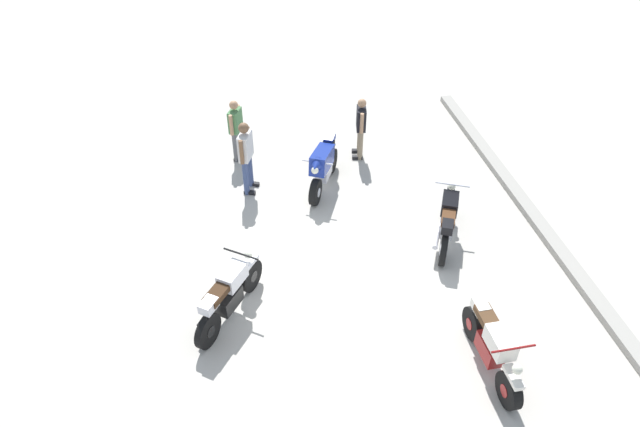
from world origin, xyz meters
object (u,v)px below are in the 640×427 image
(person_in_green_shirt, at_px, (236,127))
(person_in_white_shirt, at_px, (246,152))
(person_in_black_shirt, at_px, (361,125))
(motorcycle_silver_cruiser, at_px, (229,294))
(motorcycle_blue_sportbike, at_px, (323,165))
(motorcycle_cream_vintage, at_px, (492,347))
(motorcycle_black_cruiser, at_px, (447,220))

(person_in_green_shirt, relative_size, person_in_white_shirt, 0.90)
(person_in_black_shirt, xyz_separation_m, person_in_white_shirt, (1.00, -2.86, 0.13))
(person_in_white_shirt, bearing_deg, person_in_green_shirt, 116.26)
(motorcycle_silver_cruiser, bearing_deg, motorcycle_blue_sportbike, 1.79)
(motorcycle_silver_cruiser, height_order, motorcycle_blue_sportbike, motorcycle_blue_sportbike)
(motorcycle_cream_vintage, height_order, person_in_black_shirt, person_in_black_shirt)
(motorcycle_blue_sportbike, bearing_deg, person_in_white_shirt, -71.13)
(motorcycle_silver_cruiser, xyz_separation_m, person_in_white_shirt, (-3.82, 0.59, 0.49))
(person_in_black_shirt, bearing_deg, person_in_white_shirt, 29.54)
(motorcycle_blue_sportbike, height_order, person_in_white_shirt, person_in_white_shirt)
(motorcycle_silver_cruiser, distance_m, person_in_white_shirt, 3.90)
(motorcycle_cream_vintage, xyz_separation_m, person_in_green_shirt, (-7.07, -3.68, 0.40))
(motorcycle_black_cruiser, distance_m, motorcycle_blue_sportbike, 3.17)
(motorcycle_cream_vintage, relative_size, person_in_black_shirt, 1.24)
(motorcycle_silver_cruiser, xyz_separation_m, motorcycle_black_cruiser, (-1.34, 4.48, 0.00))
(motorcycle_silver_cruiser, height_order, person_in_black_shirt, person_in_black_shirt)
(person_in_green_shirt, height_order, person_in_white_shirt, person_in_white_shirt)
(motorcycle_blue_sportbike, bearing_deg, motorcycle_silver_cruiser, -7.75)
(motorcycle_black_cruiser, distance_m, person_in_black_shirt, 3.65)
(motorcycle_black_cruiser, xyz_separation_m, motorcycle_blue_sportbike, (-2.31, -2.17, 0.07))
(motorcycle_blue_sportbike, relative_size, person_in_white_shirt, 1.06)
(motorcycle_cream_vintage, xyz_separation_m, motorcycle_silver_cruiser, (-1.84, -4.11, 0.03))
(motorcycle_blue_sportbike, bearing_deg, person_in_green_shirt, -105.68)
(motorcycle_blue_sportbike, height_order, person_in_green_shirt, person_in_green_shirt)
(person_in_black_shirt, bearing_deg, motorcycle_blue_sportbike, 55.95)
(motorcycle_cream_vintage, distance_m, motorcycle_silver_cruiser, 4.50)
(motorcycle_silver_cruiser, xyz_separation_m, person_in_green_shirt, (-5.24, 0.43, 0.36))
(person_in_black_shirt, distance_m, person_in_white_shirt, 3.04)
(motorcycle_black_cruiser, distance_m, person_in_white_shirt, 4.64)
(motorcycle_black_cruiser, bearing_deg, motorcycle_silver_cruiser, 130.03)
(person_in_black_shirt, bearing_deg, motorcycle_black_cruiser, 116.57)
(motorcycle_cream_vintage, distance_m, motorcycle_black_cruiser, 3.19)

